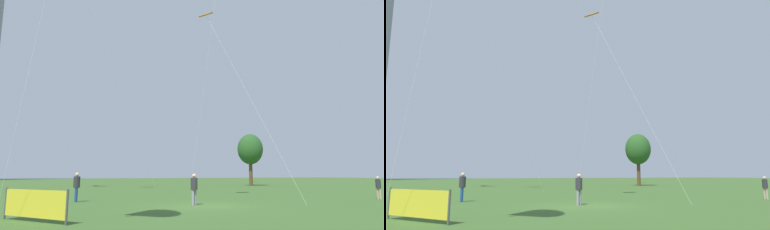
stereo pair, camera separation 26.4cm
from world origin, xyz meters
The scene contains 7 objects.
ground centered at (0.00, 0.00, 0.00)m, with size 280.00×280.00×0.00m, color #3D6028.
person_standing_0 centered at (-0.19, 0.52, 0.99)m, with size 0.38×0.38×1.71m.
person_standing_1 centered at (-6.02, 5.42, 1.03)m, with size 0.40×0.40×1.79m.
person_standing_3 centered at (13.53, -0.05, 0.89)m, with size 0.34×0.34×1.54m.
kite_flying_3 centered at (2.75, 4.89, 13.72)m, with size 3.65×7.54×14.22m.
park_tree_1 centered at (20.82, 27.45, 5.44)m, with size 3.86×3.86×7.80m.
event_banner centered at (-8.16, -3.45, 0.63)m, with size 2.14×2.73×1.17m.
Camera 1 is at (-7.88, -17.27, 1.67)m, focal length 31.97 mm.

